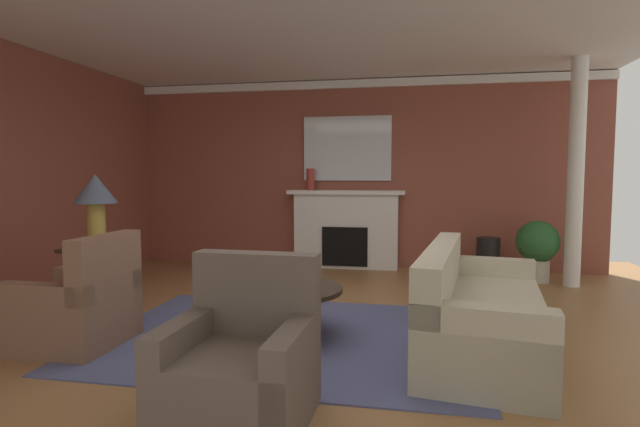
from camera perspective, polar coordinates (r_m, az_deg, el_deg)
The scene contains 19 objects.
ground_plane at distance 4.67m, azimuth -1.61°, elevation -13.44°, with size 9.01×9.01×0.00m, color olive.
wall_fireplace at distance 7.76m, azimuth 3.69°, elevation 4.63°, with size 7.53×0.12×2.93m, color brown.
ceiling_panel at distance 4.98m, azimuth -0.89°, elevation 22.24°, with size 7.53×7.20×0.06m, color white.
crown_moulding at distance 7.81m, azimuth 3.67°, elevation 14.83°, with size 7.53×0.08×0.12m, color white.
area_rug at distance 4.50m, azimuth -3.93°, elevation -14.05°, with size 3.25×2.43×0.01m, color #4C517A.
fireplace at distance 7.61m, azimuth 3.03°, elevation -2.08°, with size 1.80×0.35×1.21m.
mantel_mirror at distance 7.69m, azimuth 3.19°, elevation 7.57°, with size 1.37×0.04×0.99m, color silver.
sofa at distance 4.27m, azimuth 17.91°, elevation -11.19°, with size 1.20×2.21×0.85m.
armchair_near_window at distance 4.65m, azimuth -26.39°, elevation -10.04°, with size 0.80×0.80×0.95m.
armchair_facing_fireplace at distance 3.03m, azimuth -9.16°, elevation -17.46°, with size 0.82×0.82×0.95m.
coffee_table at distance 4.41m, azimuth -3.95°, elevation -9.99°, with size 1.00×1.00×0.45m.
side_table at distance 5.65m, azimuth -24.44°, elevation -6.51°, with size 0.56×0.56×0.70m.
table_lamp at distance 5.56m, azimuth -24.71°, elevation 1.88°, with size 0.44×0.44×0.75m.
vase_tall_corner at distance 7.36m, azimuth 18.99°, elevation -4.84°, with size 0.33×0.33×0.56m, color black.
vase_mantel_left at distance 7.60m, azimuth -1.12°, elevation 4.00°, with size 0.13×0.13×0.34m, color #9E3328.
book_red_cover at distance 4.23m, azimuth -3.59°, elevation -8.71°, with size 0.18×0.19×0.04m, color maroon.
book_art_folio at distance 4.34m, azimuth -4.09°, elevation -7.76°, with size 0.19×0.19×0.05m, color tan.
potted_plant at distance 7.22m, azimuth 24.01°, elevation -3.45°, with size 0.56×0.56×0.83m.
column_white at distance 7.08m, azimuth 27.65°, elevation 4.16°, with size 0.20×0.20×2.93m, color white.
Camera 1 is at (0.95, -4.34, 1.43)m, focal length 27.46 mm.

